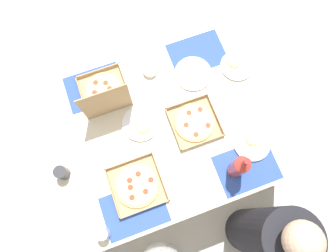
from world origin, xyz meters
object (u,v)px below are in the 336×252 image
at_px(cup_spare, 103,234).
at_px(condiment_bowl, 150,71).
at_px(pizza_box_corner_right, 137,185).
at_px(soda_bottle, 239,167).
at_px(cup_red, 62,173).
at_px(plate_near_left, 237,65).
at_px(plate_middle, 141,124).
at_px(plate_far_right, 193,74).
at_px(pizza_box_edge_far, 104,93).
at_px(plate_far_left, 252,143).
at_px(pizza_box_corner_left, 195,122).
at_px(diner_left_seat, 266,234).

xyz_separation_m(cup_spare, condiment_bowl, (-0.57, -0.85, -0.03)).
relative_size(pizza_box_corner_right, soda_bottle, 0.93).
distance_m(soda_bottle, cup_red, 1.01).
distance_m(plate_near_left, plate_middle, 0.73).
bearing_deg(plate_far_right, pizza_box_edge_far, -4.86).
xyz_separation_m(plate_far_right, plate_far_left, (-0.17, 0.55, 0.00)).
bearing_deg(cup_red, plate_far_left, 169.24).
distance_m(pizza_box_edge_far, plate_near_left, 0.86).
xyz_separation_m(soda_bottle, cup_red, (0.95, -0.32, -0.09)).
xyz_separation_m(pizza_box_corner_left, cup_red, (0.83, 0.03, 0.04)).
xyz_separation_m(pizza_box_corner_right, cup_red, (0.38, -0.21, 0.04)).
distance_m(plate_middle, soda_bottle, 0.64).
bearing_deg(diner_left_seat, pizza_box_edge_far, -60.02).
xyz_separation_m(plate_middle, condiment_bowl, (-0.17, -0.31, 0.01)).
height_order(pizza_box_corner_right, soda_bottle, soda_bottle).
height_order(plate_near_left, plate_far_left, same).
relative_size(plate_near_left, plate_middle, 0.93).
bearing_deg(plate_near_left, plate_middle, 12.70).
relative_size(plate_far_left, cup_red, 2.36).
bearing_deg(soda_bottle, diner_left_seat, 100.28).
distance_m(pizza_box_edge_far, plate_middle, 0.30).
relative_size(pizza_box_corner_left, plate_far_right, 1.20).
bearing_deg(plate_near_left, cup_spare, 32.19).
relative_size(pizza_box_edge_far, cup_spare, 3.38).
height_order(pizza_box_corner_left, diner_left_seat, diner_left_seat).
bearing_deg(pizza_box_corner_right, plate_near_left, -149.43).
distance_m(plate_near_left, diner_left_seat, 1.08).
xyz_separation_m(soda_bottle, cup_spare, (0.82, 0.08, -0.08)).
height_order(pizza_box_edge_far, plate_near_left, pizza_box_edge_far).
height_order(pizza_box_edge_far, cup_red, pizza_box_edge_far).
bearing_deg(plate_near_left, pizza_box_corner_right, 30.57).
height_order(plate_near_left, cup_spare, cup_spare).
xyz_separation_m(pizza_box_corner_left, plate_middle, (0.31, -0.11, -0.00)).
height_order(pizza_box_corner_right, plate_far_left, pizza_box_corner_right).
height_order(pizza_box_corner_left, cup_spare, cup_spare).
xyz_separation_m(pizza_box_edge_far, plate_near_left, (-0.86, 0.09, -0.04)).
distance_m(pizza_box_edge_far, pizza_box_corner_left, 0.58).
bearing_deg(plate_far_left, pizza_box_corner_left, -40.83).
bearing_deg(cup_red, cup_spare, 107.48).
relative_size(soda_bottle, cup_red, 3.46).
relative_size(plate_far_right, cup_spare, 2.47).
distance_m(pizza_box_corner_right, plate_middle, 0.37).
relative_size(cup_red, cup_spare, 0.97).
height_order(cup_spare, condiment_bowl, cup_spare).
bearing_deg(plate_far_right, cup_red, 19.56).
distance_m(pizza_box_corner_left, pizza_box_corner_right, 0.51).
bearing_deg(diner_left_seat, cup_spare, -20.93).
relative_size(plate_near_left, diner_left_seat, 0.18).
bearing_deg(plate_far_left, plate_far_right, -73.12).
height_order(plate_far_right, plate_far_left, plate_far_left).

